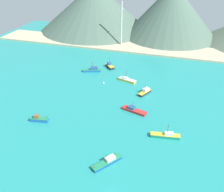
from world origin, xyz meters
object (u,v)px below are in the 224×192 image
(fishing_boat_1, at_px, (92,70))
(fishing_boat_3, at_px, (110,66))
(fishing_boat_2, at_px, (134,110))
(fishing_boat_5, at_px, (108,162))
(fishing_boat_4, at_px, (39,119))
(buoy_0, at_px, (104,75))
(fishing_boat_7, at_px, (127,80))
(buoy_1, at_px, (103,83))
(radio_tower, at_px, (121,24))
(fishing_boat_6, at_px, (145,92))
(fishing_boat_8, at_px, (166,135))

(fishing_boat_1, relative_size, fishing_boat_3, 1.49)
(fishing_boat_2, relative_size, fishing_boat_5, 1.11)
(fishing_boat_4, bearing_deg, buoy_0, 77.00)
(fishing_boat_7, bearing_deg, buoy_1, -151.09)
(fishing_boat_3, xyz_separation_m, buoy_0, (0.09, -11.04, -0.89))
(buoy_1, bearing_deg, radio_tower, 96.80)
(fishing_boat_4, bearing_deg, fishing_boat_6, 43.78)
(fishing_boat_2, height_order, fishing_boat_3, fishing_boat_3)
(fishing_boat_7, bearing_deg, radio_tower, 108.68)
(fishing_boat_2, relative_size, radio_tower, 0.37)
(fishing_boat_3, bearing_deg, fishing_boat_1, -133.79)
(fishing_boat_1, height_order, fishing_boat_7, fishing_boat_7)
(fishing_boat_1, height_order, buoy_0, fishing_boat_1)
(fishing_boat_7, xyz_separation_m, fishing_boat_8, (24.68, -39.52, 0.05))
(fishing_boat_1, distance_m, radio_tower, 49.08)
(fishing_boat_1, distance_m, fishing_boat_5, 70.72)
(fishing_boat_1, distance_m, buoy_1, 15.92)
(fishing_boat_3, distance_m, buoy_0, 11.08)
(fishing_boat_7, bearing_deg, fishing_boat_8, -58.01)
(fishing_boat_7, relative_size, buoy_1, 9.90)
(fishing_boat_7, bearing_deg, fishing_boat_5, -81.62)
(fishing_boat_2, bearing_deg, fishing_boat_8, -41.11)
(fishing_boat_2, bearing_deg, fishing_boat_3, 120.25)
(buoy_1, bearing_deg, fishing_boat_4, -109.65)
(buoy_0, bearing_deg, fishing_boat_4, -103.00)
(fishing_boat_4, distance_m, buoy_0, 48.56)
(fishing_boat_1, relative_size, fishing_boat_2, 0.93)
(fishing_boat_1, bearing_deg, fishing_boat_2, -46.14)
(fishing_boat_3, distance_m, radio_tower, 41.62)
(radio_tower, bearing_deg, fishing_boat_8, -65.26)
(fishing_boat_2, height_order, buoy_1, fishing_boat_2)
(fishing_boat_5, distance_m, fishing_boat_6, 48.20)
(fishing_boat_1, relative_size, buoy_1, 10.31)
(fishing_boat_1, xyz_separation_m, fishing_boat_8, (46.05, -45.43, -0.23))
(fishing_boat_2, bearing_deg, radio_tower, 109.24)
(fishing_boat_8, bearing_deg, buoy_1, 136.62)
(fishing_boat_6, relative_size, fishing_boat_8, 0.74)
(fishing_boat_5, height_order, buoy_1, fishing_boat_5)
(buoy_0, bearing_deg, fishing_boat_6, -27.24)
(buoy_0, relative_size, buoy_1, 0.61)
(fishing_boat_1, height_order, fishing_boat_8, fishing_boat_8)
(fishing_boat_1, relative_size, radio_tower, 0.34)
(fishing_boat_3, relative_size, fishing_boat_8, 0.64)
(fishing_boat_8, height_order, buoy_1, fishing_boat_8)
(fishing_boat_6, relative_size, buoy_0, 13.28)
(fishing_boat_3, bearing_deg, buoy_1, -81.63)
(fishing_boat_2, distance_m, fishing_boat_4, 38.79)
(fishing_boat_2, xyz_separation_m, radio_tower, (-27.66, 79.26, 14.77))
(fishing_boat_5, bearing_deg, buoy_0, 110.01)
(fishing_boat_7, bearing_deg, buoy_0, 168.26)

